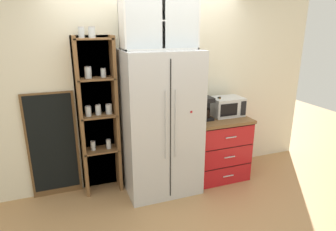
# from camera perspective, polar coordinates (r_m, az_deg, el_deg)

# --- Properties ---
(ground_plane) EXTENTS (10.74, 10.74, 0.00)m
(ground_plane) POSITION_cam_1_polar(r_m,az_deg,el_deg) (4.08, -1.35, -13.87)
(ground_plane) COLOR tan
(wall_back_cream) EXTENTS (5.03, 0.10, 2.55)m
(wall_back_cream) POSITION_cam_1_polar(r_m,az_deg,el_deg) (3.96, -3.38, 5.07)
(wall_back_cream) COLOR silver
(wall_back_cream) RESTS_ON ground
(refrigerator) EXTENTS (0.93, 0.72, 1.84)m
(refrigerator) POSITION_cam_1_polar(r_m,az_deg,el_deg) (3.69, -1.45, -1.53)
(refrigerator) COLOR silver
(refrigerator) RESTS_ON ground
(pantry_shelf_column) EXTENTS (0.51, 0.30, 2.11)m
(pantry_shelf_column) POSITION_cam_1_polar(r_m,az_deg,el_deg) (3.76, -13.67, 0.51)
(pantry_shelf_column) COLOR brown
(pantry_shelf_column) RESTS_ON ground
(counter_cabinet) EXTENTS (0.78, 0.65, 0.89)m
(counter_cabinet) POSITION_cam_1_polar(r_m,az_deg,el_deg) (4.24, 9.79, -6.06)
(counter_cabinet) COLOR red
(counter_cabinet) RESTS_ON ground
(microwave) EXTENTS (0.44, 0.33, 0.26)m
(microwave) POSITION_cam_1_polar(r_m,az_deg,el_deg) (4.16, 11.48, 1.77)
(microwave) COLOR silver
(microwave) RESTS_ON counter_cabinet
(coffee_maker) EXTENTS (0.17, 0.20, 0.31)m
(coffee_maker) POSITION_cam_1_polar(r_m,az_deg,el_deg) (3.94, 7.28, 1.49)
(coffee_maker) COLOR black
(coffee_maker) RESTS_ON counter_cabinet
(mug_navy) EXTENTS (0.11, 0.07, 0.10)m
(mug_navy) POSITION_cam_1_polar(r_m,az_deg,el_deg) (4.03, 10.59, 0.09)
(mug_navy) COLOR navy
(mug_navy) RESTS_ON counter_cabinet
(bottle_amber) EXTENTS (0.06, 0.06, 0.29)m
(bottle_amber) POSITION_cam_1_polar(r_m,az_deg,el_deg) (4.07, 10.10, 1.46)
(bottle_amber) COLOR brown
(bottle_amber) RESTS_ON counter_cabinet
(bottle_green) EXTENTS (0.06, 0.06, 0.28)m
(bottle_green) POSITION_cam_1_polar(r_m,az_deg,el_deg) (4.10, 9.82, 1.50)
(bottle_green) COLOR #285B33
(bottle_green) RESTS_ON counter_cabinet
(upper_cabinet) EXTENTS (0.90, 0.32, 0.65)m
(upper_cabinet) POSITION_cam_1_polar(r_m,az_deg,el_deg) (3.54, -1.88, 18.15)
(upper_cabinet) COLOR silver
(upper_cabinet) RESTS_ON refrigerator
(chalkboard_menu) EXTENTS (0.60, 0.04, 1.36)m
(chalkboard_menu) POSITION_cam_1_polar(r_m,az_deg,el_deg) (3.91, -21.74, -5.46)
(chalkboard_menu) COLOR brown
(chalkboard_menu) RESTS_ON ground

